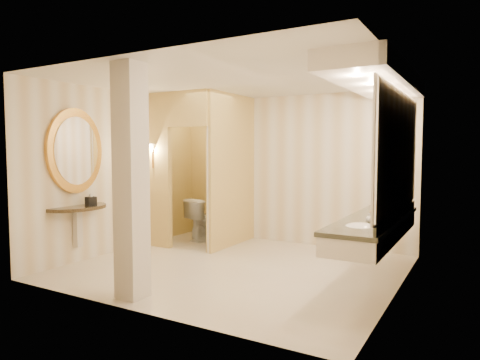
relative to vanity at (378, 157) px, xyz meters
The scene contains 16 objects.
floor 2.57m from the vanity, behind, with size 4.50×4.50×0.00m, color beige.
ceiling 2.25m from the vanity, behind, with size 4.50×4.50×0.00m, color silver.
wall_back 2.75m from the vanity, 136.42° to the left, with size 4.50×0.02×2.70m, color #EEE4CE.
wall_front 2.91m from the vanity, 133.08° to the right, with size 4.50×0.02×2.70m, color #EEE4CE.
wall_left 4.24m from the vanity, behind, with size 0.02×4.00×2.70m, color #EEE4CE.
wall_right 0.41m from the vanity, 23.31° to the right, with size 0.02×4.00×2.70m, color #EEE4CE.
toilet_closet 3.22m from the vanity, 164.56° to the left, with size 1.50×1.55×2.70m.
wall_sconce 3.92m from the vanity, behind, with size 0.14×0.14×0.42m.
vanity is the anchor object (origin of this frame).
console_shelf 4.34m from the vanity, 165.46° to the right, with size 0.98×0.98×1.94m.
pillar 2.99m from the vanity, 142.85° to the right, with size 0.30×0.30×2.70m, color beige.
tissue_box 4.18m from the vanity, 166.40° to the right, with size 0.13×0.13×0.13m, color black.
toilet 3.86m from the vanity, 159.53° to the left, with size 0.45×0.79×0.80m, color white.
soap_bottle_a 0.70m from the vanity, 98.54° to the left, with size 0.05×0.06×0.12m, color beige.
soap_bottle_b 0.81m from the vanity, 90.51° to the right, with size 0.08×0.08×0.10m, color silver.
soap_bottle_c 0.66m from the vanity, 100.10° to the left, with size 0.09×0.09×0.23m, color #C6B28C.
Camera 1 is at (3.12, -5.29, 1.71)m, focal length 32.00 mm.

